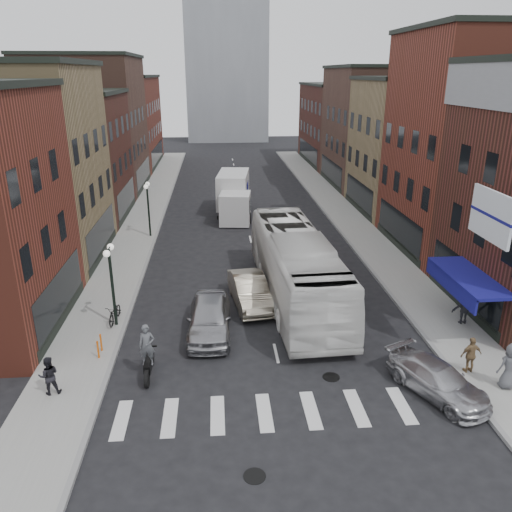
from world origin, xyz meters
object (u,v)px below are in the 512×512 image
Objects in this scene: streetlamp_near at (111,271)px; ped_left_solo at (49,376)px; transit_bus at (296,267)px; bike_rack at (100,346)px; streetlamp_far at (148,199)px; sedan_left_far at (250,291)px; parked_bicycle at (115,313)px; billboard_sign at (493,217)px; ped_right_c at (510,366)px; ped_right_a at (464,306)px; curb_car at (438,380)px; sedan_left_near at (209,318)px; box_truck at (234,196)px; ped_right_b at (471,355)px; motorcycle_rider at (148,353)px.

streetlamp_near is 5.93m from ped_left_solo.
bike_rack is at bearing -153.30° from transit_bus.
ped_left_solo is (-1.46, -19.39, -1.99)m from streetlamp_far.
parked_bicycle is at bearing -173.82° from sedan_left_far.
ped_left_solo is at bearing -115.11° from bike_rack.
billboard_sign is 5.83m from ped_right_c.
ped_right_a is at bearing -25.20° from sedan_left_far.
ped_right_a is at bearing 30.68° from curb_car.
transit_bus is at bearing -26.34° from ped_right_a.
billboard_sign is 0.75× the size of sedan_left_near.
ped_right_b is at bearing -64.02° from box_truck.
streetlamp_near reaches higher than box_truck.
box_truck is at bearing 80.33° from motorcycle_rider.
ped_right_b is (8.40, -7.27, 0.13)m from sedan_left_far.
box_truck is 17.32m from transit_bus.
motorcycle_rider is 0.17× the size of transit_bus.
ped_left_solo reaches higher than parked_bicycle.
motorcycle_rider is 5.16m from parked_bicycle.
box_truck is 26.25m from ped_left_solo.
ped_right_b reaches higher than curb_car.
bike_rack is at bearing -86.34° from parked_bicycle.
billboard_sign is at bearing 4.04° from motorcycle_rider.
billboard_sign is at bearing -60.57° from box_truck.
box_truck reaches higher than parked_bicycle.
sedan_left_far is 12.58m from ped_right_c.
ped_left_solo is 0.83× the size of ped_right_c.
billboard_sign reaches higher than curb_car.
sedan_left_near is at bearing -12.56° from streetlamp_near.
parked_bicycle is 16.11m from ped_right_b.
parked_bicycle is 5.90m from ped_left_solo.
parked_bicycle is (-13.25, 6.75, -0.01)m from curb_car.
billboard_sign is 17.44m from parked_bicycle.
bike_rack is at bearing 139.33° from curb_car.
billboard_sign reaches higher than transit_bus.
bike_rack is 0.19× the size of curb_car.
box_truck is 26.91m from curb_car.
streetlamp_far reaches higher than transit_bus.
sedan_left_near is at bearing -28.82° from ped_right_b.
sedan_left_far is (6.60, 2.00, -2.12)m from streetlamp_near.
curb_car is 2.44× the size of ped_right_a.
transit_bus is 7.63× the size of ped_right_a.
streetlamp_far is 5.14× the size of bike_rack.
ped_right_a reaches higher than curb_car.
bike_rack is at bearing -94.24° from streetlamp_near.
box_truck is at bearing 96.14° from transit_bus.
ped_right_c reaches higher than bike_rack.
transit_bus is at bearing 39.11° from sedan_left_near.
box_truck is 4.73× the size of parked_bicycle.
box_truck is 23.21m from ped_right_a.
motorcycle_rider is 3.70m from ped_left_solo.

